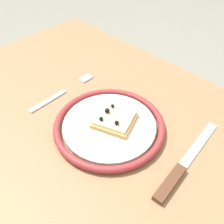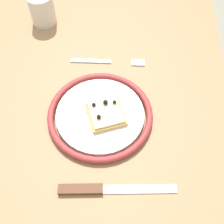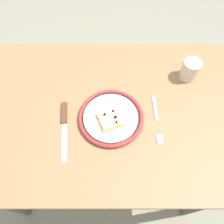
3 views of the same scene
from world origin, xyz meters
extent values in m
plane|color=gray|center=(0.00, 0.00, 0.00)|extent=(6.00, 6.00, 0.00)
cube|color=#936D47|center=(0.00, 0.00, 0.73)|extent=(1.08, 0.70, 0.03)
cylinder|color=#4C4742|center=(-0.48, -0.29, 0.36)|extent=(0.05, 0.05, 0.72)
cylinder|color=#4C4742|center=(-0.48, 0.29, 0.36)|extent=(0.05, 0.05, 0.72)
cylinder|color=white|center=(-0.03, 0.04, 0.75)|extent=(0.21, 0.21, 0.01)
torus|color=maroon|center=(-0.03, 0.04, 0.76)|extent=(0.25, 0.25, 0.02)
cube|color=tan|center=(-0.03, 0.05, 0.76)|extent=(0.11, 0.10, 0.01)
cube|color=#F3DB97|center=(-0.03, 0.05, 0.77)|extent=(0.10, 0.09, 0.01)
sphere|color=black|center=(-0.01, 0.04, 0.78)|extent=(0.01, 0.01, 0.01)
sphere|color=black|center=(-0.05, 0.05, 0.78)|extent=(0.01, 0.01, 0.01)
sphere|color=black|center=(-0.05, 0.07, 0.78)|extent=(0.01, 0.01, 0.01)
sphere|color=black|center=(-0.04, 0.02, 0.78)|extent=(0.01, 0.01, 0.01)
cube|color=silver|center=(0.13, 0.13, 0.75)|extent=(0.03, 0.15, 0.00)
cube|color=#59331E|center=(0.14, 0.01, 0.75)|extent=(0.03, 0.09, 0.01)
cube|color=silver|center=(-0.21, -0.01, 0.75)|extent=(0.02, 0.11, 0.00)
cube|color=silver|center=(-0.21, 0.12, 0.75)|extent=(0.02, 0.04, 0.00)
cylinder|color=beige|center=(-0.36, -0.16, 0.79)|extent=(0.07, 0.07, 0.09)
camera|label=1|loc=(0.24, -0.23, 1.16)|focal=40.32mm
camera|label=2|loc=(0.31, 0.09, 1.31)|focal=44.96mm
camera|label=3|loc=(-0.04, 0.42, 1.49)|focal=35.57mm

